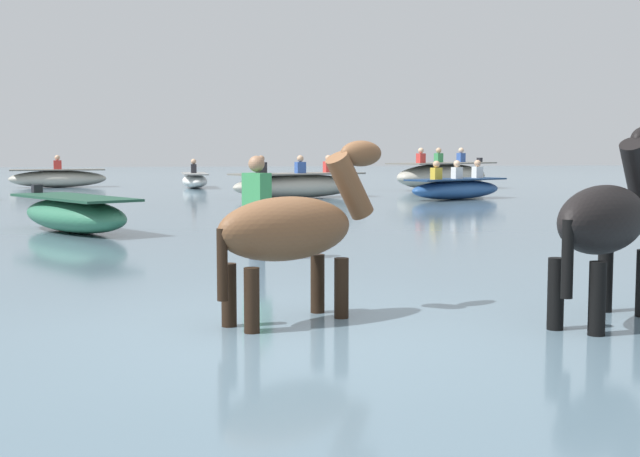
# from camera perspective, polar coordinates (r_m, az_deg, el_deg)

# --- Properties ---
(ground_plane) EXTENTS (120.00, 120.00, 0.00)m
(ground_plane) POSITION_cam_1_polar(r_m,az_deg,el_deg) (6.74, -1.83, -9.56)
(ground_plane) COLOR gray
(water_surface) EXTENTS (90.00, 90.00, 0.36)m
(water_surface) POSITION_cam_1_polar(r_m,az_deg,el_deg) (16.56, -5.64, -0.05)
(water_surface) COLOR slate
(water_surface) RESTS_ON ground
(horse_lead_bay) EXTENTS (1.54, 1.11, 1.79)m
(horse_lead_bay) POSITION_cam_1_polar(r_m,az_deg,el_deg) (6.82, -1.75, -0.34)
(horse_lead_bay) COLOR brown
(horse_lead_bay) RESTS_ON ground
(horse_trailing_black) EXTENTS (1.51, 1.40, 1.91)m
(horse_trailing_black) POSITION_cam_1_polar(r_m,az_deg,el_deg) (7.16, 18.27, 0.23)
(horse_trailing_black) COLOR black
(horse_trailing_black) RESTS_ON ground
(boat_distant_east) EXTENTS (3.97, 2.55, 1.15)m
(boat_distant_east) POSITION_cam_1_polar(r_m,az_deg,el_deg) (23.46, -1.47, 2.85)
(boat_distant_east) COLOR #B2AD9E
(boat_distant_east) RESTS_ON water_surface
(boat_near_port) EXTENTS (2.45, 3.06, 0.72)m
(boat_near_port) POSITION_cam_1_polar(r_m,az_deg,el_deg) (14.58, -15.78, 0.90)
(boat_near_port) COLOR #337556
(boat_near_port) RESTS_ON water_surface
(boat_far_offshore) EXTENTS (0.97, 2.67, 0.98)m
(boat_far_offshore) POSITION_cam_1_polar(r_m,az_deg,el_deg) (29.65, -8.20, 3.15)
(boat_far_offshore) COLOR silver
(boat_far_offshore) RESTS_ON water_surface
(boat_near_starboard) EXTENTS (3.35, 1.58, 1.10)m
(boat_near_starboard) POSITION_cam_1_polar(r_m,az_deg,el_deg) (30.97, -16.77, 3.17)
(boat_near_starboard) COLOR #B2AD9E
(boat_near_starboard) RESTS_ON water_surface
(boat_distant_west) EXTENTS (4.17, 3.47, 1.35)m
(boat_distant_west) POSITION_cam_1_polar(r_m,az_deg,el_deg) (28.47, 8.00, 3.43)
(boat_distant_west) COLOR #B2AD9E
(boat_distant_west) RESTS_ON water_surface
(boat_far_inshore) EXTENTS (3.11, 2.26, 1.02)m
(boat_far_inshore) POSITION_cam_1_polar(r_m,az_deg,el_deg) (23.15, 8.91, 2.61)
(boat_far_inshore) COLOR #28518E
(boat_far_inshore) RESTS_ON water_surface
(person_wading_close) EXTENTS (0.36, 0.37, 1.63)m
(person_wading_close) POSITION_cam_1_polar(r_m,az_deg,el_deg) (10.68, -4.15, 0.69)
(person_wading_close) COLOR #383842
(person_wading_close) RESTS_ON ground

